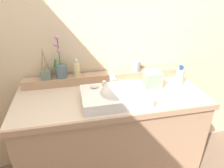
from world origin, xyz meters
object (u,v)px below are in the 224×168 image
at_px(soap_bar, 95,86).
at_px(lotion_bottle, 180,77).
at_px(reed_diffuser, 46,74).
at_px(soap_dispenser, 77,69).
at_px(tumbler_cup, 136,66).
at_px(tissue_box, 152,79).
at_px(potted_plant, 61,68).
at_px(sink_basin, 115,96).

distance_m(soap_bar, lotion_bottle, 0.73).
distance_m(soap_bar, reed_diffuser, 0.44).
bearing_deg(soap_dispenser, soap_bar, -64.84).
relative_size(tumbler_cup, tissue_box, 0.71).
relative_size(soap_bar, potted_plant, 0.20).
distance_m(sink_basin, potted_plant, 0.52).
bearing_deg(sink_basin, lotion_bottle, 14.07).
bearing_deg(lotion_bottle, sink_basin, -165.93).
xyz_separation_m(reed_diffuser, tissue_box, (0.85, -0.18, -0.05)).
height_order(potted_plant, soap_dispenser, potted_plant).
relative_size(sink_basin, potted_plant, 1.38).
xyz_separation_m(sink_basin, tissue_box, (0.35, 0.16, 0.03)).
bearing_deg(lotion_bottle, tissue_box, 177.67).
height_order(soap_bar, reed_diffuser, reed_diffuser).
bearing_deg(tumbler_cup, tissue_box, -65.07).
height_order(soap_bar, tumbler_cup, tumbler_cup).
xyz_separation_m(soap_dispenser, tissue_box, (0.60, -0.18, -0.07)).
xyz_separation_m(tumbler_cup, reed_diffuser, (-0.77, 0.00, -0.01)).
xyz_separation_m(soap_dispenser, lotion_bottle, (0.84, -0.19, -0.06)).
bearing_deg(lotion_bottle, tumbler_cup, 149.67).
distance_m(sink_basin, reed_diffuser, 0.61).
bearing_deg(reed_diffuser, sink_basin, -34.57).
bearing_deg(sink_basin, potted_plant, 137.49).
height_order(soap_dispenser, tissue_box, soap_dispenser).
height_order(sink_basin, reed_diffuser, reed_diffuser).
distance_m(sink_basin, soap_dispenser, 0.43).
distance_m(tumbler_cup, tissue_box, 0.20).
relative_size(soap_dispenser, reed_diffuser, 0.57).
xyz_separation_m(lotion_bottle, tissue_box, (-0.24, 0.01, -0.01)).
bearing_deg(tumbler_cup, lotion_bottle, -30.33).
relative_size(soap_bar, lotion_bottle, 0.41).
bearing_deg(potted_plant, tissue_box, -14.31).
bearing_deg(reed_diffuser, lotion_bottle, -10.05).
distance_m(reed_diffuser, lotion_bottle, 1.10).
xyz_separation_m(soap_bar, potted_plant, (-0.24, 0.25, 0.07)).
distance_m(soap_dispenser, tissue_box, 0.63).
relative_size(soap_dispenser, tissue_box, 1.11).
distance_m(sink_basin, tissue_box, 0.39).
height_order(sink_basin, soap_bar, sink_basin).
relative_size(tumbler_cup, lotion_bottle, 0.55).
bearing_deg(potted_plant, soap_dispenser, -1.27).
bearing_deg(lotion_bottle, potted_plant, 168.56).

